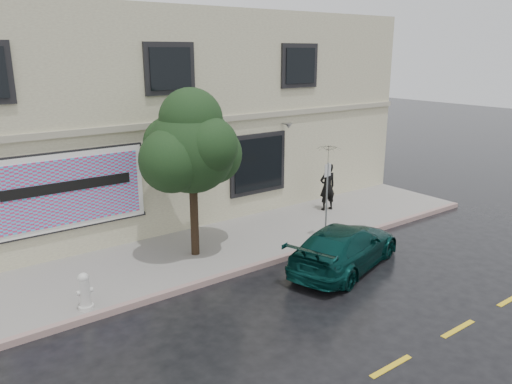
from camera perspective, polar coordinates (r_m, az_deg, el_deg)
ground at (r=12.30m, az=2.13°, el=-11.76°), size 90.00×90.00×0.00m
sidewalk at (r=14.71m, az=-5.85°, el=-6.73°), size 20.00×3.50×0.15m
curb at (r=13.35m, az=-1.94°, el=-9.08°), size 20.00×0.18×0.16m
road_marking at (r=10.20m, az=15.18°, el=-18.68°), size 19.00×0.12×0.01m
building at (r=18.91m, az=-15.23°, el=8.61°), size 20.00×8.12×7.00m
billboard at (r=14.36m, az=-20.60°, el=0.10°), size 4.30×0.16×2.20m
car at (r=13.75m, az=10.12°, el=-6.18°), size 4.46×2.94×1.20m
pedestrian at (r=18.04m, az=8.16°, el=0.60°), size 0.69×0.52×1.72m
umbrella at (r=17.76m, az=8.31°, el=4.36°), size 1.17×1.17×0.70m
street_tree at (r=13.49m, az=-7.34°, el=4.76°), size 2.36×2.36×4.18m
fire_hydrant at (r=11.85m, az=-18.99°, el=-10.70°), size 0.36×0.33×0.87m
sign_pole at (r=15.05m, az=8.10°, el=-0.14°), size 0.29×0.07×2.38m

